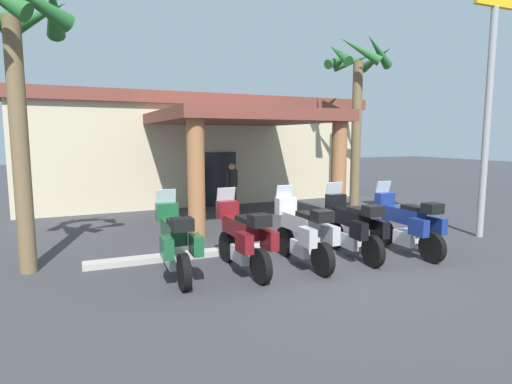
% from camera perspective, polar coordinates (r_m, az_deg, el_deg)
% --- Properties ---
extents(ground_plane, '(80.00, 80.00, 0.00)m').
position_cam_1_polar(ground_plane, '(9.22, 9.60, -9.48)').
color(ground_plane, '#38383D').
extents(motel_building, '(14.55, 11.17, 4.34)m').
position_cam_1_polar(motel_building, '(18.67, -8.21, 5.96)').
color(motel_building, beige).
rests_on(motel_building, ground_plane).
extents(motorcycle_green, '(0.70, 2.21, 1.61)m').
position_cam_1_polar(motorcycle_green, '(8.16, -10.91, -6.64)').
color(motorcycle_green, black).
rests_on(motorcycle_green, ground_plane).
extents(motorcycle_maroon, '(0.73, 2.21, 1.61)m').
position_cam_1_polar(motorcycle_maroon, '(8.34, -1.74, -6.21)').
color(motorcycle_maroon, black).
rests_on(motorcycle_maroon, ground_plane).
extents(motorcycle_silver, '(0.71, 2.21, 1.61)m').
position_cam_1_polar(motorcycle_silver, '(8.83, 6.43, -5.49)').
color(motorcycle_silver, black).
rests_on(motorcycle_silver, ground_plane).
extents(motorcycle_black, '(0.72, 2.21, 1.61)m').
position_cam_1_polar(motorcycle_black, '(9.59, 13.06, -4.60)').
color(motorcycle_black, black).
rests_on(motorcycle_black, ground_plane).
extents(motorcycle_blue, '(0.71, 2.21, 1.61)m').
position_cam_1_polar(motorcycle_blue, '(10.23, 19.82, -4.11)').
color(motorcycle_blue, black).
rests_on(motorcycle_blue, ground_plane).
extents(pedestrian, '(0.49, 0.32, 1.75)m').
position_cam_1_polar(pedestrian, '(15.05, -3.24, 1.10)').
color(pedestrian, black).
rests_on(pedestrian, ground_plane).
extents(palm_tree_roadside, '(2.27, 2.32, 5.65)m').
position_cam_1_polar(palm_tree_roadside, '(9.42, -30.10, 16.78)').
color(palm_tree_roadside, brown).
rests_on(palm_tree_roadside, ground_plane).
extents(palm_tree_near_portico, '(2.37, 2.52, 6.31)m').
position_cam_1_polar(palm_tree_near_portico, '(16.66, 13.54, 13.89)').
color(palm_tree_near_portico, brown).
rests_on(palm_tree_near_portico, ground_plane).
extents(roadside_sign, '(1.40, 0.18, 7.04)m').
position_cam_1_polar(roadside_sign, '(12.83, 29.28, 15.59)').
color(roadside_sign, '#99999E').
rests_on(roadside_sign, ground_plane).
extents(curb_strip, '(8.56, 0.36, 0.12)m').
position_cam_1_polar(curb_strip, '(10.26, 2.34, -7.30)').
color(curb_strip, '#ADA89E').
rests_on(curb_strip, ground_plane).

